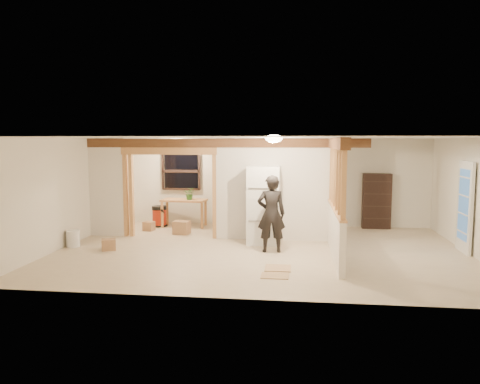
# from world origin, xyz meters

# --- Properties ---
(floor) EXTENTS (9.00, 6.50, 0.01)m
(floor) POSITION_xyz_m (0.00, 0.00, -0.01)
(floor) COLOR beige
(floor) RESTS_ON ground
(ceiling) EXTENTS (9.00, 6.50, 0.01)m
(ceiling) POSITION_xyz_m (0.00, 0.00, 2.50)
(ceiling) COLOR white
(wall_back) EXTENTS (9.00, 0.01, 2.50)m
(wall_back) POSITION_xyz_m (0.00, 3.25, 1.25)
(wall_back) COLOR beige
(wall_back) RESTS_ON floor
(wall_front) EXTENTS (9.00, 0.01, 2.50)m
(wall_front) POSITION_xyz_m (0.00, -3.25, 1.25)
(wall_front) COLOR beige
(wall_front) RESTS_ON floor
(wall_left) EXTENTS (0.01, 6.50, 2.50)m
(wall_left) POSITION_xyz_m (-4.50, 0.00, 1.25)
(wall_left) COLOR beige
(wall_left) RESTS_ON floor
(wall_right) EXTENTS (0.01, 6.50, 2.50)m
(wall_right) POSITION_xyz_m (4.50, 0.00, 1.25)
(wall_right) COLOR beige
(wall_right) RESTS_ON floor
(partition_left_stub) EXTENTS (0.90, 0.12, 2.50)m
(partition_left_stub) POSITION_xyz_m (-4.05, 1.20, 1.25)
(partition_left_stub) COLOR silver
(partition_left_stub) RESTS_ON floor
(partition_center) EXTENTS (2.80, 0.12, 2.50)m
(partition_center) POSITION_xyz_m (0.20, 1.20, 1.25)
(partition_center) COLOR silver
(partition_center) RESTS_ON floor
(doorway_frame) EXTENTS (2.46, 0.14, 2.20)m
(doorway_frame) POSITION_xyz_m (-2.40, 1.20, 1.10)
(doorway_frame) COLOR tan
(doorway_frame) RESTS_ON floor
(header_beam_back) EXTENTS (7.00, 0.18, 0.22)m
(header_beam_back) POSITION_xyz_m (-1.00, 1.20, 2.38)
(header_beam_back) COLOR brown
(header_beam_back) RESTS_ON ceiling
(header_beam_right) EXTENTS (0.18, 3.30, 0.22)m
(header_beam_right) POSITION_xyz_m (1.60, -0.40, 2.38)
(header_beam_right) COLOR brown
(header_beam_right) RESTS_ON ceiling
(pony_wall) EXTENTS (0.12, 3.20, 1.00)m
(pony_wall) POSITION_xyz_m (1.60, -0.40, 0.50)
(pony_wall) COLOR silver
(pony_wall) RESTS_ON floor
(stud_partition) EXTENTS (0.14, 3.20, 1.32)m
(stud_partition) POSITION_xyz_m (1.60, -0.40, 1.66)
(stud_partition) COLOR tan
(stud_partition) RESTS_ON pony_wall
(window_back) EXTENTS (1.12, 0.10, 1.10)m
(window_back) POSITION_xyz_m (-2.60, 3.17, 1.55)
(window_back) COLOR black
(window_back) RESTS_ON wall_back
(french_door) EXTENTS (0.12, 0.86, 2.00)m
(french_door) POSITION_xyz_m (4.42, 0.40, 1.00)
(french_door) COLOR white
(french_door) RESTS_ON floor
(ceiling_dome_main) EXTENTS (0.36, 0.36, 0.16)m
(ceiling_dome_main) POSITION_xyz_m (0.30, -0.50, 2.48)
(ceiling_dome_main) COLOR #FFEABF
(ceiling_dome_main) RESTS_ON ceiling
(ceiling_dome_util) EXTENTS (0.32, 0.32, 0.14)m
(ceiling_dome_util) POSITION_xyz_m (-2.50, 2.30, 2.48)
(ceiling_dome_util) COLOR #FFEABF
(ceiling_dome_util) RESTS_ON ceiling
(hanging_bulb) EXTENTS (0.07, 0.07, 0.07)m
(hanging_bulb) POSITION_xyz_m (-2.00, 1.60, 2.18)
(hanging_bulb) COLOR #FFD88C
(hanging_bulb) RESTS_ON ceiling
(refrigerator) EXTENTS (0.76, 0.74, 1.84)m
(refrigerator) POSITION_xyz_m (0.01, 0.77, 0.92)
(refrigerator) COLOR white
(refrigerator) RESTS_ON floor
(woman) EXTENTS (0.67, 0.49, 1.70)m
(woman) POSITION_xyz_m (0.24, -0.10, 0.85)
(woman) COLOR black
(woman) RESTS_ON floor
(work_table) EXTENTS (1.30, 0.74, 0.78)m
(work_table) POSITION_xyz_m (-2.40, 2.67, 0.39)
(work_table) COLOR tan
(work_table) RESTS_ON floor
(potted_plant) EXTENTS (0.32, 0.28, 0.35)m
(potted_plant) POSITION_xyz_m (-2.21, 2.60, 0.96)
(potted_plant) COLOR #2D5624
(potted_plant) RESTS_ON work_table
(shop_vac) EXTENTS (0.50, 0.50, 0.60)m
(shop_vac) POSITION_xyz_m (-3.11, 2.60, 0.30)
(shop_vac) COLOR #A7230E
(shop_vac) RESTS_ON floor
(bookshelf) EXTENTS (0.77, 0.26, 1.53)m
(bookshelf) POSITION_xyz_m (2.99, 3.05, 0.77)
(bookshelf) COLOR black
(bookshelf) RESTS_ON floor
(bucket) EXTENTS (0.34, 0.34, 0.39)m
(bucket) POSITION_xyz_m (-4.32, -0.17, 0.19)
(bucket) COLOR silver
(bucket) RESTS_ON floor
(box_util_a) EXTENTS (0.44, 0.39, 0.34)m
(box_util_a) POSITION_xyz_m (-2.21, 1.62, 0.17)
(box_util_a) COLOR #A5774F
(box_util_a) RESTS_ON floor
(box_util_b) EXTENTS (0.30, 0.30, 0.25)m
(box_util_b) POSITION_xyz_m (-3.21, 1.96, 0.12)
(box_util_b) COLOR #A5774F
(box_util_b) RESTS_ON floor
(box_front) EXTENTS (0.38, 0.34, 0.25)m
(box_front) POSITION_xyz_m (-3.38, -0.38, 0.12)
(box_front) COLOR #A5774F
(box_front) RESTS_ON floor
(floor_panel_near) EXTENTS (0.49, 0.49, 0.02)m
(floor_panel_near) POSITION_xyz_m (0.45, -1.44, 0.01)
(floor_panel_near) COLOR tan
(floor_panel_near) RESTS_ON floor
(floor_panel_far) EXTENTS (0.51, 0.41, 0.02)m
(floor_panel_far) POSITION_xyz_m (0.41, -1.95, 0.01)
(floor_panel_far) COLOR tan
(floor_panel_far) RESTS_ON floor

